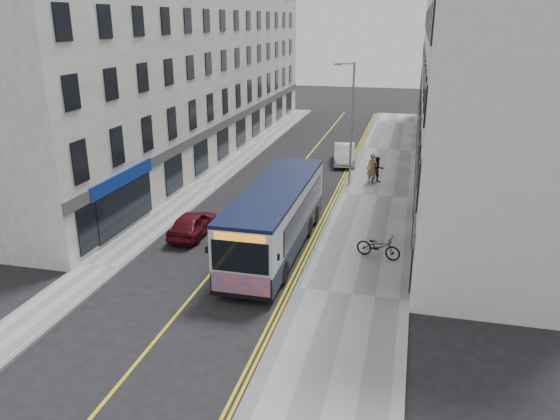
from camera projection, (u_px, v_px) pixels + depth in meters
The scene contains 17 objects.
ground at pixel (216, 267), 24.42m from camera, with size 140.00×140.00×0.00m, color black.
pavement_east at pixel (377, 196), 33.97m from camera, with size 4.50×64.00×0.12m, color #9A9A9C.
pavement_west at pixel (208, 184), 36.52m from camera, with size 2.00×64.00×0.12m, color #9A9A9C.
kerb_east at pixel (341, 194), 34.48m from camera, with size 0.18×64.00×0.13m, color slate.
kerb_west at pixel (222, 185), 36.29m from camera, with size 0.18×64.00×0.13m, color slate.
road_centre_line at pixel (280, 190), 35.40m from camera, with size 0.12×64.00×0.01m, color gold.
road_dbl_yellow_inner at pixel (334, 194), 34.60m from camera, with size 0.10×64.00×0.01m, color gold.
road_dbl_yellow_outer at pixel (337, 194), 34.56m from camera, with size 0.10×64.00×0.01m, color gold.
terrace_east at pixel (466, 78), 38.89m from camera, with size 6.00×46.00×13.00m, color white.
terrace_west at pixel (198, 72), 43.53m from camera, with size 6.00×46.00×13.00m, color white.
streetlamp at pixel (351, 120), 34.84m from camera, with size 1.32×0.18×8.00m.
city_bus at pixel (276, 216), 25.66m from camera, with size 2.58×11.07×3.22m.
bicycle at pixel (378, 247), 24.97m from camera, with size 0.72×2.08×1.09m, color black.
pedestrian_near at pixel (372, 169), 36.11m from camera, with size 0.73×0.48×2.01m, color brown.
pedestrian_far at pixel (378, 170), 36.44m from camera, with size 0.85×0.66×1.75m, color black.
car_white at pixel (344, 154), 41.71m from camera, with size 1.56×4.48×1.48m, color silver.
car_maroon at pixel (193, 223), 27.83m from camera, with size 1.54×3.83×1.30m, color #520D17.
Camera 1 is at (8.11, -20.84, 10.53)m, focal length 35.00 mm.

